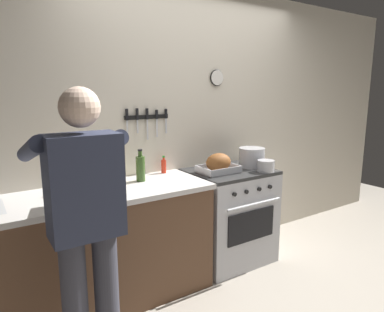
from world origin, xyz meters
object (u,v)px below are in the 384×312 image
Objects in this scene: roasting_pan at (218,164)px; bottle_hot_sauce at (164,166)px; bottle_cooking_oil at (113,168)px; bottle_olive_oil at (141,168)px; stove at (229,215)px; cutting_board at (75,195)px; saucepan at (266,166)px; person_cook at (85,218)px; stock_pot at (252,157)px.

bottle_hot_sauce is (-0.42, 0.27, -0.02)m from roasting_pan.
bottle_cooking_oil is 0.90× the size of bottle_olive_oil.
stove is 2.50× the size of cutting_board.
cutting_board is (-1.68, 0.20, -0.04)m from saucepan.
person_cook is at bearing -132.51° from bottle_olive_oil.
bottle_olive_oil reaches higher than stock_pot.
bottle_hot_sauce is at bearing 163.40° from stock_pot.
bottle_cooking_oil reaches higher than bottle_hot_sauce.
roasting_pan reaches higher than stove.
roasting_pan is at bearing 152.83° from saucepan.
stock_pot is 1.05× the size of bottle_cooking_oil.
saucepan reaches higher than stove.
bottle_olive_oil is (0.67, 0.73, 0.06)m from person_cook.
stock_pot is at bearing -5.21° from bottle_olive_oil.
saucepan is at bearing -97.00° from stock_pot.
cutting_board is 1.50× the size of bottle_cooking_oil.
bottle_hot_sauce is (0.86, 0.27, 0.05)m from cutting_board.
cutting_board is (-1.70, -0.02, -0.08)m from stock_pot.
stock_pot is 1.59× the size of saucepan.
cutting_board is at bearing -167.74° from bottle_olive_oil.
person_cook is at bearing -137.74° from bottle_hot_sauce.
bottle_olive_oil is at bearing -153.59° from bottle_hot_sauce.
roasting_pan is 0.50m from bottle_hot_sauce.
saucepan is 0.66× the size of bottle_cooking_oil.
stove is 5.72× the size of bottle_hot_sauce.
bottle_olive_oil is at bearing 174.79° from stock_pot.
bottle_cooking_oil is (-1.32, 0.26, 0.01)m from stock_pot.
roasting_pan is at bearing 0.09° from cutting_board.
bottle_hot_sauce reaches higher than cutting_board.
bottle_olive_oil is at bearing 173.71° from stove.
bottle_hot_sauce is (0.96, 0.88, 0.01)m from person_cook.
stove is at bearing -80.17° from person_cook.
saucepan is (-0.03, -0.22, -0.04)m from stock_pot.
bottle_olive_oil is at bearing -40.46° from bottle_cooking_oil.
stock_pot is at bearing -1.65° from stove.
bottle_olive_oil is (-0.87, 0.10, 0.56)m from stove.
cutting_board is (0.10, 0.60, -0.04)m from person_cook.
person_cook is (-1.54, -0.63, 0.50)m from stove.
stock_pot is at bearing -11.12° from bottle_cooking_oil.
roasting_pan is (1.38, 0.61, 0.03)m from person_cook.
person_cook is 4.72× the size of roasting_pan.
person_cook is at bearing -167.17° from saucepan.
stove is 3.76× the size of bottle_cooking_oil.
stove is 1.74m from person_cook.
stock_pot is at bearing -16.60° from bottle_hot_sauce.
stock_pot is at bearing 0.67° from cutting_board.
stove is at bearing 178.35° from stock_pot.
stock_pot is (0.42, 0.02, 0.01)m from roasting_pan.
bottle_olive_oil is 1.69× the size of bottle_hot_sauce.
roasting_pan is at bearing -78.79° from person_cook.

